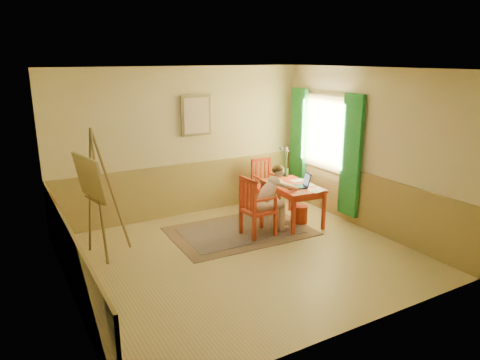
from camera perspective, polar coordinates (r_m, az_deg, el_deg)
room at (r=6.46m, az=0.50°, el=1.56°), size 5.04×4.54×2.84m
wainscot at (r=7.39m, az=-2.64°, el=-3.92°), size 5.00×4.50×1.00m
window at (r=8.73m, az=10.66°, el=4.61°), size 0.12×2.01×2.20m
wall_portrait at (r=8.41m, az=-5.66°, el=8.23°), size 0.60×0.05×0.76m
rug at (r=7.84m, az=0.05°, el=-6.57°), size 2.45×1.68×0.02m
table at (r=8.14m, az=6.74°, el=-1.19°), size 0.81×1.25×0.72m
chair_left at (r=7.48m, az=2.02°, el=-3.47°), size 0.50×0.48×1.05m
chair_back at (r=8.93m, az=3.16°, el=-0.50°), size 0.47×0.49×0.99m
figure at (r=7.62m, az=4.01°, el=-2.08°), size 0.89×0.39×1.19m
laptop at (r=7.96m, az=7.66°, el=-0.56°), size 0.47×0.35×0.25m
papers at (r=8.15m, az=7.54°, el=-0.53°), size 0.71×1.17×0.00m
vase at (r=8.61m, az=5.87°, el=2.21°), size 0.21×0.29×0.58m
wastebasket at (r=8.27m, az=7.58°, el=-4.35°), size 0.37×0.37×0.33m
easel at (r=6.86m, az=-18.38°, el=-0.33°), size 0.73×0.89×1.99m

